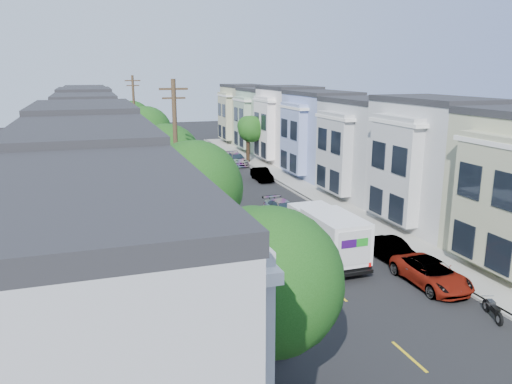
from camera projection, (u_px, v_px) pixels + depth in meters
The scene contains 27 objects.
ground at pixel (290, 251), 30.00m from camera, with size 160.00×160.00×0.00m, color black.
road_slab at pixel (225, 194), 43.82m from camera, with size 12.00×70.00×0.02m, color black.
curb_left at pixel (156, 199), 41.95m from camera, with size 0.30×70.00×0.15m, color gray.
curb_right at pixel (289, 189), 45.67m from camera, with size 0.30×70.00×0.15m, color gray.
sidewalk_left at pixel (140, 200), 41.55m from camera, with size 2.60×70.00×0.15m, color gray.
sidewalk_right at pixel (302, 188), 46.07m from camera, with size 2.60×70.00×0.15m, color gray.
centerline at pixel (225, 195), 43.83m from camera, with size 0.12×70.00×0.01m, color gold.
townhouse_row_left at pixel (92, 205), 40.40m from camera, with size 5.00×70.00×8.50m, color #B1B3B4.
townhouse_row_right at pixel (339, 186), 47.25m from camera, with size 5.00×70.00×8.50m, color #B1B3B4.
tree_a at pixel (265, 282), 14.65m from camera, with size 4.49×4.49×6.79m.
tree_b at pixel (193, 189), 24.29m from camera, with size 4.70×4.70×7.36m.
tree_c at pixel (165, 160), 32.86m from camera, with size 4.70×4.70×7.26m.
tree_d at pixel (145, 133), 43.73m from camera, with size 4.57×4.57×7.62m.
tree_e at pixel (131, 121), 56.72m from camera, with size 4.44×4.44×7.32m.
tree_far_r at pixel (250, 129), 58.13m from camera, with size 3.10×3.10×5.53m.
utility_pole_near at pixel (176, 168), 28.69m from camera, with size 1.60×0.26×10.00m.
utility_pole_far at pixel (135, 124), 52.66m from camera, with size 1.60×0.26×10.00m.
fedex_truck at pixel (327, 234), 28.15m from camera, with size 2.35×6.09×2.92m.
lead_sedan at pixel (283, 210), 36.66m from camera, with size 1.77×4.22×1.27m, color black.
parked_left_b at pixel (255, 313), 20.83m from camera, with size 2.04×4.86×1.46m, color black.
parked_left_c at pixel (212, 254), 27.82m from camera, with size 1.51×3.95×1.28m, color #B7BDC5.
parked_left_d at pixel (174, 198), 40.05m from camera, with size 2.04×4.42×1.23m, color black.
parked_right_a at pixel (431, 274), 25.08m from camera, with size 2.16×4.69×1.30m, color #5A5E60.
parked_right_b at pixel (392, 251), 28.24m from camera, with size 1.36×3.85×1.28m, color silver.
parked_right_c at pixel (262, 175), 49.17m from camera, with size 1.31×3.72×1.24m, color black.
parked_right_d at pixel (236, 159), 57.39m from camera, with size 1.87×4.46×1.34m, color black.
motorcycle at pixel (492, 310), 21.84m from camera, with size 0.25×1.85×0.74m.
Camera 1 is at (-10.87, -26.21, 10.57)m, focal length 35.00 mm.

